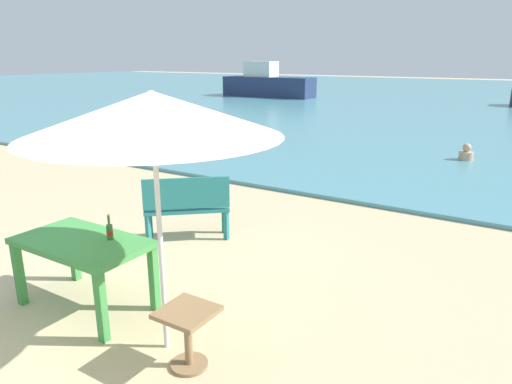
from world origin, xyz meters
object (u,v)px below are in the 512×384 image
Objects in this scene: side_table_wood at (188,330)px; swimmer_person at (466,153)px; picnic_table_green at (83,250)px; bench_teal_center at (187,204)px; boat_cargo_ship at (267,84)px; patio_umbrella at (152,114)px; beer_bottle_amber at (110,231)px.

swimmer_person is at bearing 85.86° from side_table_wood.
picnic_table_green is 9.87m from swimmer_person.
picnic_table_green is at bearing -81.08° from bench_teal_center.
boat_cargo_ship reaches higher than swimmer_person.
patio_umbrella is at bearing -54.36° from bench_teal_center.
side_table_wood is at bearing -60.73° from boat_cargo_ship.
boat_cargo_ship is at bearing 135.35° from swimmer_person.
patio_umbrella reaches higher than side_table_wood.
bench_teal_center is 2.79× the size of swimmer_person.
patio_umbrella is at bearing 163.50° from side_table_wood.
patio_umbrella is (0.96, -0.27, 1.26)m from beer_bottle_amber.
bench_teal_center is 0.19× the size of boat_cargo_ship.
beer_bottle_amber reaches higher than bench_teal_center.
beer_bottle_amber is 1.94m from bench_teal_center.
patio_umbrella is at bearing -4.74° from picnic_table_green.
beer_bottle_amber reaches higher than picnic_table_green.
side_table_wood reaches higher than swimmer_person.
picnic_table_green is 2.59× the size of side_table_wood.
patio_umbrella reaches higher than picnic_table_green.
boat_cargo_ship is at bearing 116.52° from picnic_table_green.
picnic_table_green is 0.23× the size of boat_cargo_ship.
bench_teal_center is (-1.87, 2.21, 0.19)m from side_table_wood.
beer_bottle_amber is 1.61m from patio_umbrella.
beer_bottle_amber is 1.46m from side_table_wood.
beer_bottle_amber is (0.23, 0.17, 0.20)m from picnic_table_green.
patio_umbrella is 4.26× the size of side_table_wood.
boat_cargo_ship is at bearing 118.72° from patio_umbrella.
side_table_wood is 0.09× the size of boat_cargo_ship.
boat_cargo_ship is (-12.84, 23.44, -1.25)m from patio_umbrella.
side_table_wood is 9.83m from swimmer_person.
boat_cargo_ship is (-11.88, 23.17, 0.01)m from beer_bottle_amber.
bench_teal_center is at bearing -108.74° from swimmer_person.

